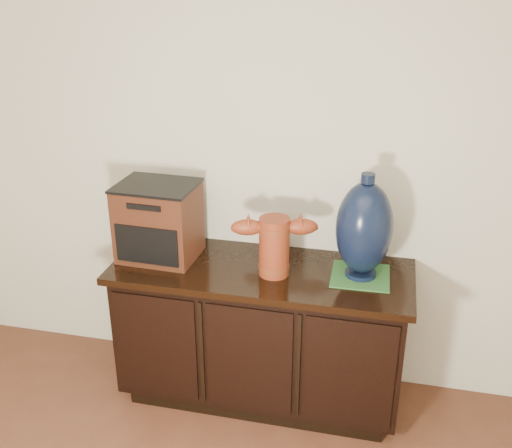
% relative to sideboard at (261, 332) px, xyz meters
% --- Properties ---
extents(sideboard, '(1.46, 0.56, 0.75)m').
position_rel_sideboard_xyz_m(sideboard, '(0.00, 0.00, 0.00)').
color(sideboard, black).
rests_on(sideboard, ground).
extents(terracotta_vessel, '(0.41, 0.18, 0.29)m').
position_rel_sideboard_xyz_m(terracotta_vessel, '(0.07, -0.04, 0.53)').
color(terracotta_vessel, maroon).
rests_on(terracotta_vessel, sideboard).
extents(tv_radio, '(0.39, 0.32, 0.38)m').
position_rel_sideboard_xyz_m(tv_radio, '(-0.52, 0.02, 0.56)').
color(tv_radio, '#3F1D0F').
rests_on(tv_radio, sideboard).
extents(green_mat, '(0.28, 0.28, 0.01)m').
position_rel_sideboard_xyz_m(green_mat, '(0.47, 0.03, 0.37)').
color(green_mat, '#2C602B').
rests_on(green_mat, sideboard).
extents(lamp_base, '(0.27, 0.27, 0.50)m').
position_rel_sideboard_xyz_m(lamp_base, '(0.47, 0.03, 0.62)').
color(lamp_base, black).
rests_on(lamp_base, green_mat).
extents(spray_can, '(0.06, 0.06, 0.17)m').
position_rel_sideboard_xyz_m(spray_can, '(0.01, 0.21, 0.45)').
color(spray_can, '#590F0F').
rests_on(spray_can, sideboard).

